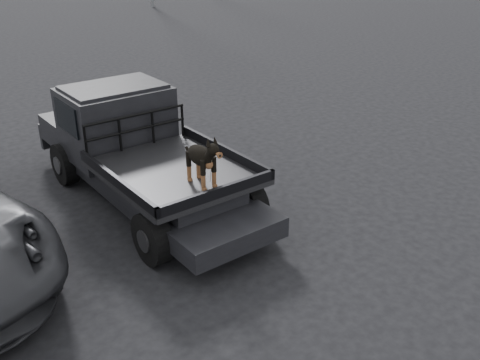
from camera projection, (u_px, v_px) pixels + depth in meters
ground at (188, 252)px, 7.68m from camera, size 120.00×120.00×0.00m
flatbed_ute at (146, 176)px, 8.94m from camera, size 2.00×5.40×0.92m
ute_cab at (116, 110)px, 9.23m from camera, size 1.72×1.30×0.88m
headache_rack at (137, 131)px, 8.77m from camera, size 1.80×0.08×0.55m
dog at (201, 160)px, 7.45m from camera, size 0.32×0.60×0.74m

